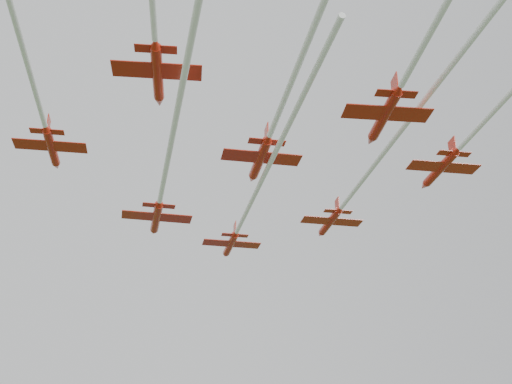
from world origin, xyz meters
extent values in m
cylinder|color=red|center=(-1.63, 24.13, 51.03)|extent=(1.34, 8.45, 1.09)
cone|color=red|center=(-1.78, 29.23, 51.03)|extent=(1.14, 1.81, 1.09)
cone|color=red|center=(-1.48, 19.33, 51.03)|extent=(1.03, 1.22, 0.99)
ellipsoid|color=black|center=(-1.68, 26.11, 51.42)|extent=(0.44, 0.95, 0.32)
cube|color=red|center=(-1.60, 23.34, 50.78)|extent=(8.79, 2.84, 0.10)
cube|color=red|center=(-1.51, 20.27, 51.03)|extent=(4.00, 1.31, 0.08)
cube|color=red|center=(-1.52, 20.47, 52.11)|extent=(0.15, 1.79, 1.98)
cylinder|color=silver|center=(-0.75, -5.29, 50.98)|extent=(2.03, 48.16, 0.59)
cylinder|color=red|center=(-13.18, 12.89, 50.02)|extent=(1.51, 8.91, 1.15)
cone|color=red|center=(-13.40, 18.26, 50.02)|extent=(1.22, 1.92, 1.15)
cone|color=red|center=(-12.97, 7.83, 50.02)|extent=(1.09, 1.29, 1.04)
ellipsoid|color=black|center=(-13.26, 14.97, 50.43)|extent=(0.48, 1.01, 0.33)
cube|color=red|center=(-13.14, 12.05, 49.76)|extent=(9.29, 3.09, 0.10)
cube|color=red|center=(-13.01, 8.82, 50.02)|extent=(4.22, 1.42, 0.08)
cube|color=red|center=(-13.02, 9.03, 51.16)|extent=(0.18, 1.88, 2.09)
cylinder|color=silver|center=(-12.12, -12.85, 49.96)|extent=(2.27, 40.24, 0.63)
cylinder|color=red|center=(11.14, 13.44, 51.32)|extent=(1.18, 8.25, 1.07)
cone|color=red|center=(11.07, 18.43, 51.32)|extent=(1.09, 1.76, 1.07)
cone|color=red|center=(11.20, 8.74, 51.32)|extent=(0.98, 1.18, 0.97)
ellipsoid|color=black|center=(11.11, 15.38, 51.71)|extent=(0.42, 0.93, 0.31)
cube|color=red|center=(11.15, 12.67, 51.08)|extent=(8.56, 2.63, 0.10)
cube|color=red|center=(11.19, 9.66, 51.32)|extent=(3.89, 1.21, 0.08)
cube|color=red|center=(11.19, 9.86, 52.39)|extent=(0.12, 1.74, 1.94)
cylinder|color=silver|center=(11.58, -19.61, 51.27)|extent=(1.33, 55.65, 0.58)
cylinder|color=red|center=(-25.52, -1.04, 52.06)|extent=(1.16, 7.73, 1.00)
cone|color=red|center=(-25.43, 3.62, 52.06)|extent=(1.03, 1.65, 1.00)
cone|color=red|center=(-25.61, -5.44, 52.06)|extent=(0.93, 1.11, 0.91)
ellipsoid|color=black|center=(-25.49, 0.77, 52.42)|extent=(0.40, 0.87, 0.29)
cube|color=red|center=(-25.54, -1.77, 51.83)|extent=(8.03, 2.52, 0.09)
cube|color=red|center=(-25.60, -4.58, 52.06)|extent=(3.65, 1.16, 0.07)
cube|color=red|center=(-25.59, -4.40, 53.05)|extent=(0.12, 1.63, 1.81)
cylinder|color=silver|center=(-25.97, -22.66, 52.01)|extent=(1.24, 33.45, 0.54)
cylinder|color=red|center=(-1.92, -3.12, 51.62)|extent=(1.22, 8.77, 1.13)
cone|color=red|center=(-1.98, 2.18, 51.62)|extent=(1.15, 1.87, 1.13)
cone|color=red|center=(-1.87, -8.12, 51.62)|extent=(1.04, 1.25, 1.03)
ellipsoid|color=black|center=(-1.94, -1.06, 52.03)|extent=(0.44, 0.98, 0.33)
cube|color=red|center=(-1.91, -3.95, 51.36)|extent=(9.10, 2.77, 0.10)
cube|color=red|center=(-1.88, -7.15, 51.62)|extent=(4.14, 1.28, 0.08)
cube|color=red|center=(-1.88, -6.94, 52.75)|extent=(0.12, 1.86, 2.06)
cylinder|color=red|center=(20.49, -2.87, 52.47)|extent=(1.19, 8.35, 1.08)
cone|color=red|center=(20.56, 2.18, 52.47)|extent=(1.10, 1.78, 1.08)
cone|color=red|center=(20.42, -7.62, 52.47)|extent=(1.00, 1.19, 0.98)
ellipsoid|color=black|center=(20.51, -0.91, 52.86)|extent=(0.42, 0.94, 0.31)
cube|color=red|center=(20.47, -3.65, 52.23)|extent=(8.67, 2.67, 0.10)
cube|color=red|center=(20.43, -6.69, 52.47)|extent=(3.94, 1.23, 0.08)
cube|color=red|center=(20.44, -6.50, 53.55)|extent=(0.12, 1.77, 1.96)
cylinder|color=red|center=(-14.17, -17.78, 51.81)|extent=(1.59, 7.94, 1.02)
cone|color=red|center=(-13.82, -13.02, 51.81)|extent=(1.14, 1.74, 1.02)
cone|color=red|center=(-14.50, -22.27, 51.81)|extent=(1.01, 1.18, 0.93)
ellipsoid|color=black|center=(-14.04, -15.93, 52.18)|extent=(0.45, 0.91, 0.30)
cube|color=red|center=(-14.23, -18.52, 51.57)|extent=(8.32, 3.00, 0.09)
cube|color=red|center=(-14.44, -21.39, 51.81)|extent=(3.78, 1.38, 0.07)
cube|color=red|center=(-14.42, -21.21, 52.83)|extent=(0.21, 1.67, 1.86)
cylinder|color=red|center=(7.62, -17.72, 49.61)|extent=(1.57, 8.18, 1.05)
cone|color=red|center=(7.93, -12.80, 49.61)|extent=(1.16, 1.79, 1.05)
cone|color=red|center=(7.33, -22.35, 49.61)|extent=(1.03, 1.21, 0.96)
ellipsoid|color=black|center=(7.74, -15.81, 49.99)|extent=(0.46, 0.93, 0.31)
cube|color=red|center=(7.57, -18.49, 49.37)|extent=(8.56, 3.02, 0.10)
cube|color=red|center=(7.39, -21.45, 49.61)|extent=(3.89, 1.39, 0.08)
cube|color=red|center=(7.40, -21.25, 50.66)|extent=(0.20, 1.72, 1.91)
camera|label=1|loc=(-13.59, -67.65, 17.04)|focal=45.00mm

